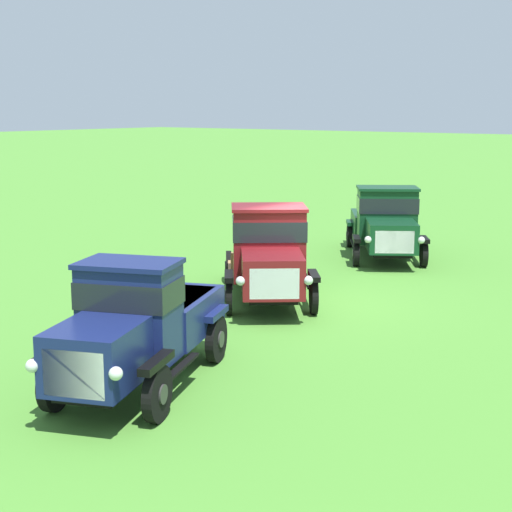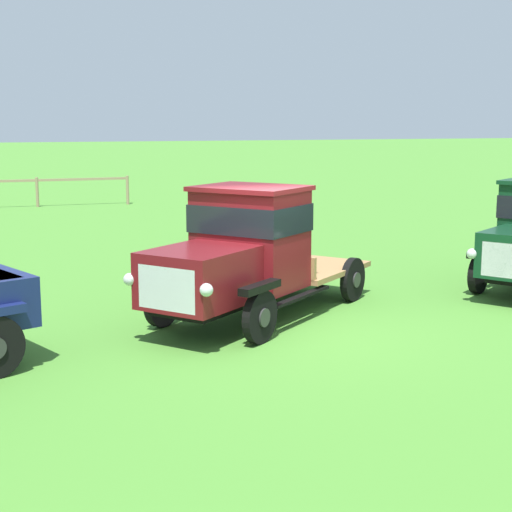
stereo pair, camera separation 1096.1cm
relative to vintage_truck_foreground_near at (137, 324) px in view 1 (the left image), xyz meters
name	(u,v)px [view 1 (the left image)]	position (x,y,z in m)	size (l,w,h in m)	color
ground_plane	(312,305)	(6.50, 0.72, -1.11)	(240.00, 240.00, 0.00)	#47842D
vintage_truck_foreground_near	(137,324)	(0.00, 0.00, 0.00)	(4.94, 3.25, 2.24)	black
vintage_truck_second_in_line	(269,253)	(6.00, 1.64, 0.12)	(5.34, 4.81, 2.35)	black
vintage_truck_midrow_center	(385,223)	(12.97, 2.19, -0.01)	(5.32, 4.35, 2.26)	black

